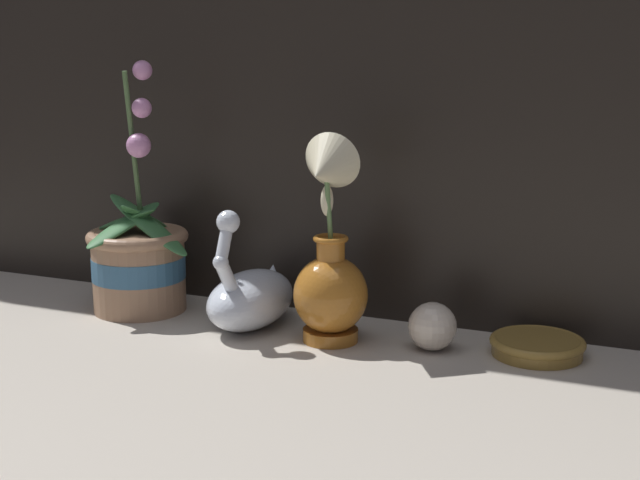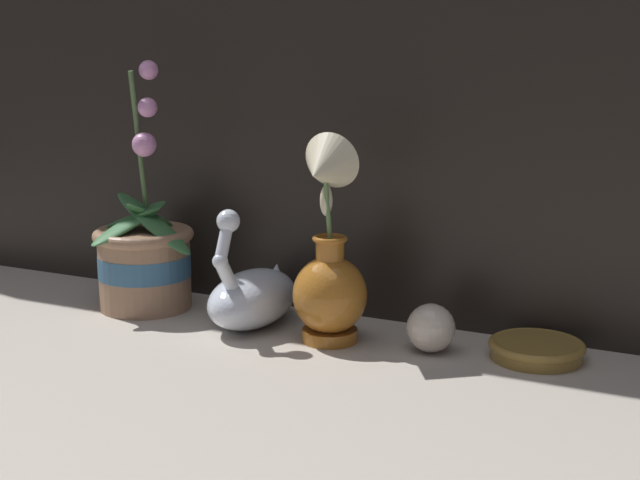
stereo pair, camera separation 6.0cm
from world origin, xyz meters
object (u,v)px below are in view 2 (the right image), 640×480
at_px(orchid_potted_plant, 144,257).
at_px(swan_figurine, 253,295).
at_px(blue_vase, 328,268).
at_px(glass_sphere, 431,328).
at_px(amber_dish, 537,349).

distance_m(orchid_potted_plant, swan_figurine, 0.21).
distance_m(swan_figurine, blue_vase, 0.15).
height_order(glass_sphere, amber_dish, glass_sphere).
bearing_deg(blue_vase, glass_sphere, 9.86).
xyz_separation_m(blue_vase, glass_sphere, (0.15, 0.03, -0.08)).
xyz_separation_m(orchid_potted_plant, swan_figurine, (0.21, -0.01, -0.04)).
xyz_separation_m(swan_figurine, amber_dish, (0.42, 0.04, -0.03)).
relative_size(orchid_potted_plant, blue_vase, 1.31).
distance_m(orchid_potted_plant, glass_sphere, 0.49).
bearing_deg(glass_sphere, swan_figurine, -179.08).
relative_size(swan_figurine, glass_sphere, 2.97).
height_order(swan_figurine, amber_dish, swan_figurine).
bearing_deg(orchid_potted_plant, swan_figurine, -1.83).
bearing_deg(amber_dish, glass_sphere, -165.84).
height_order(orchid_potted_plant, swan_figurine, orchid_potted_plant).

